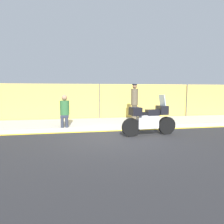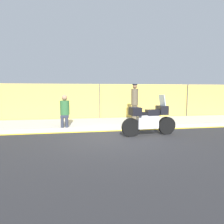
# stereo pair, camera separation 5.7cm
# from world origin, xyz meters

# --- Properties ---
(ground_plane) EXTENTS (120.00, 120.00, 0.00)m
(ground_plane) POSITION_xyz_m (0.00, 0.00, 0.00)
(ground_plane) COLOR #262628
(sidewalk) EXTENTS (39.23, 2.68, 0.18)m
(sidewalk) POSITION_xyz_m (0.00, 2.70, 0.09)
(sidewalk) COLOR #ADA89E
(sidewalk) RESTS_ON ground_plane
(curb_paint_stripe) EXTENTS (39.23, 0.18, 0.01)m
(curb_paint_stripe) POSITION_xyz_m (0.00, 1.27, 0.00)
(curb_paint_stripe) COLOR gold
(curb_paint_stripe) RESTS_ON ground_plane
(storefront_fence) EXTENTS (37.27, 0.17, 2.06)m
(storefront_fence) POSITION_xyz_m (0.00, 4.13, 1.03)
(storefront_fence) COLOR gold
(storefront_fence) RESTS_ON ground_plane
(motorcycle) EXTENTS (2.18, 0.60, 1.55)m
(motorcycle) POSITION_xyz_m (1.42, 0.20, 0.63)
(motorcycle) COLOR black
(motorcycle) RESTS_ON ground_plane
(officer_standing) EXTENTS (0.35, 0.35, 1.84)m
(officer_standing) POSITION_xyz_m (1.55, 2.54, 1.13)
(officer_standing) COLOR brown
(officer_standing) RESTS_ON sidewalk
(person_seated_on_curb) EXTENTS (0.40, 0.70, 1.35)m
(person_seated_on_curb) POSITION_xyz_m (-1.78, 1.84, 0.92)
(person_seated_on_curb) COLOR #2D3342
(person_seated_on_curb) RESTS_ON sidewalk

